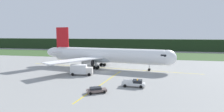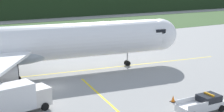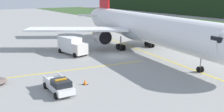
% 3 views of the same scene
% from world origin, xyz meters
% --- Properties ---
extents(ground, '(320.00, 320.00, 0.00)m').
position_xyz_m(ground, '(0.00, 0.00, 0.00)').
color(ground, gray).
extents(taxiway_centerline_main, '(66.81, 9.33, 0.01)m').
position_xyz_m(taxiway_centerline_main, '(-0.61, 6.70, 0.00)').
color(taxiway_centerline_main, yellow).
rests_on(taxiway_centerline_main, ground).
extents(airliner, '(52.27, 43.49, 15.63)m').
position_xyz_m(airliner, '(-1.19, 6.77, 4.81)').
color(airliner, white).
rests_on(airliner, ground).
extents(ops_pickup_truck, '(5.81, 2.45, 1.94)m').
position_xyz_m(ops_pickup_truck, '(11.58, -16.22, 0.90)').
color(ops_pickup_truck, silver).
rests_on(ops_pickup_truck, ground).
extents(catering_truck, '(7.15, 3.57, 3.47)m').
position_xyz_m(catering_truck, '(-6.04, -6.47, 1.76)').
color(catering_truck, silver).
rests_on(catering_truck, ground).
extents(apron_cone, '(0.60, 0.60, 0.76)m').
position_xyz_m(apron_cone, '(10.73, -12.32, 0.37)').
color(apron_cone, black).
rests_on(apron_cone, ground).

